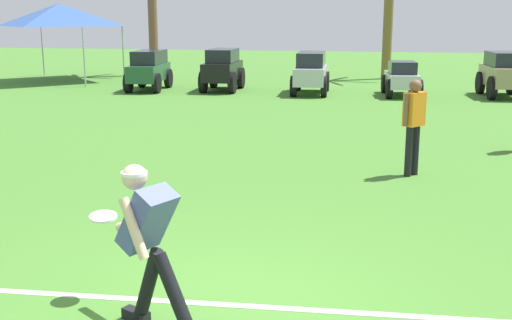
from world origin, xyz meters
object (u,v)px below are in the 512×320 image
parked_car_slot_a (149,69)px  event_tent (59,15)px  teammate_midfield (414,118)px  parked_car_slot_c (311,71)px  parked_car_slot_d (402,78)px  parked_car_slot_b (223,69)px  frisbee_thrower (149,239)px  frisbee_in_flight (103,217)px  parked_car_slot_e (503,73)px

parked_car_slot_a → event_tent: (-4.39, 2.29, 1.80)m
teammate_midfield → parked_car_slot_a: bearing=128.4°
parked_car_slot_c → parked_car_slot_d: parked_car_slot_c is taller
parked_car_slot_b → parked_car_slot_a: bearing=-172.1°
parked_car_slot_c → event_tent: event_tent is taller
frisbee_thrower → frisbee_in_flight: size_ratio=4.16×
frisbee_in_flight → parked_car_slot_d: bearing=78.9°
parked_car_slot_c → parked_car_slot_a: bearing=-179.2°
parked_car_slot_d → event_tent: 13.18m
parked_car_slot_c → parked_car_slot_e: (6.01, 0.26, 0.02)m
parked_car_slot_a → parked_car_slot_b: 2.53m
frisbee_in_flight → parked_car_slot_a: (-5.35, 15.72, -0.05)m
parked_car_slot_e → parked_car_slot_d: bearing=-173.9°
parked_car_slot_e → teammate_midfield: bearing=-106.5°
parked_car_slot_c → event_tent: size_ratio=0.65×
frisbee_in_flight → teammate_midfield: 6.01m
event_tent → parked_car_slot_e: bearing=-7.0°
parked_car_slot_e → parked_car_slot_c: bearing=-177.6°
frisbee_thrower → parked_car_slot_a: frisbee_thrower is taller
parked_car_slot_a → parked_car_slot_e: 11.55m
parked_car_slot_a → parked_car_slot_d: 8.45m
frisbee_thrower → event_tent: bearing=119.2°
teammate_midfield → event_tent: size_ratio=0.41×
parked_car_slot_e → event_tent: 16.16m
teammate_midfield → parked_car_slot_a: size_ratio=0.63×
frisbee_in_flight → parked_car_slot_d: parked_car_slot_d is taller
parked_car_slot_a → parked_car_slot_e: (11.55, 0.33, 0.02)m
teammate_midfield → parked_car_slot_e: size_ratio=0.64×
parked_car_slot_c → parked_car_slot_d: size_ratio=1.07×
parked_car_slot_b → parked_car_slot_d: (5.94, -0.34, -0.18)m
teammate_midfield → parked_car_slot_b: (-5.83, 10.86, -0.20)m
parked_car_slot_c → parked_car_slot_d: 2.91m
frisbee_thrower → parked_car_slot_b: 16.95m
teammate_midfield → parked_car_slot_d: teammate_midfield is taller
frisbee_thrower → event_tent: size_ratio=0.37×
parked_car_slot_a → parked_car_slot_b: size_ratio=1.04×
parked_car_slot_b → frisbee_thrower: bearing=-78.2°
parked_car_slot_d → parked_car_slot_e: 3.12m
frisbee_in_flight → parked_car_slot_b: size_ratio=0.14×
parked_car_slot_c → event_tent: 10.33m
teammate_midfield → parked_car_slot_d: 10.52m
teammate_midfield → parked_car_slot_c: teammate_midfield is taller
teammate_midfield → parked_car_slot_d: size_ratio=0.69×
frisbee_in_flight → parked_car_slot_e: size_ratio=0.14×
teammate_midfield → event_tent: bearing=134.8°
parked_car_slot_b → teammate_midfield: bearing=-61.8°
frisbee_in_flight → event_tent: size_ratio=0.09×
teammate_midfield → parked_car_slot_d: bearing=89.4°
teammate_midfield → parked_car_slot_b: bearing=118.2°
parked_car_slot_e → event_tent: event_tent is taller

